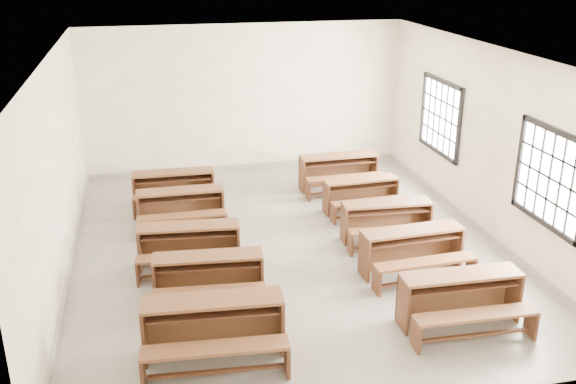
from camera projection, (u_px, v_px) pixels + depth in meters
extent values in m
plane|color=gray|center=(288.00, 248.00, 10.69)|extent=(8.50, 8.50, 0.00)
cube|color=white|center=(288.00, 56.00, 9.55)|extent=(7.00, 8.50, 0.05)
cube|color=white|center=(245.00, 99.00, 13.97)|extent=(7.00, 0.05, 3.20)
cube|color=white|center=(383.00, 286.00, 6.27)|extent=(7.00, 0.05, 3.20)
cube|color=white|center=(57.00, 173.00, 9.40)|extent=(0.05, 8.50, 3.20)
cube|color=white|center=(488.00, 143.00, 10.84)|extent=(0.05, 8.50, 3.20)
cube|color=gray|center=(247.00, 166.00, 14.53)|extent=(7.00, 0.04, 0.10)
cube|color=gray|center=(70.00, 267.00, 9.96)|extent=(0.04, 8.50, 0.10)
cube|color=gray|center=(479.00, 226.00, 11.39)|extent=(0.04, 8.50, 0.10)
cube|color=white|center=(551.00, 178.00, 9.20)|extent=(0.02, 1.50, 1.30)
cube|color=black|center=(557.00, 131.00, 8.94)|extent=(0.06, 1.62, 0.08)
cube|color=black|center=(543.00, 222.00, 9.44)|extent=(0.06, 1.62, 0.08)
cube|color=black|center=(520.00, 161.00, 9.91)|extent=(0.06, 0.08, 1.46)
cube|color=white|center=(441.00, 117.00, 12.47)|extent=(0.02, 1.50, 1.30)
cube|color=black|center=(443.00, 82.00, 12.22)|extent=(0.06, 1.62, 0.08)
cube|color=black|center=(437.00, 151.00, 12.72)|extent=(0.06, 1.62, 0.08)
cube|color=black|center=(459.00, 127.00, 11.75)|extent=(0.06, 0.08, 1.46)
cube|color=black|center=(424.00, 108.00, 13.19)|extent=(0.06, 0.08, 1.46)
cube|color=brown|center=(212.00, 300.00, 7.67)|extent=(1.73, 0.55, 0.04)
cube|color=brown|center=(213.00, 319.00, 7.98)|extent=(1.70, 0.17, 0.72)
cube|color=#4F2C1B|center=(144.00, 333.00, 7.69)|extent=(0.07, 0.43, 0.72)
cube|color=#4F2C1B|center=(281.00, 322.00, 7.92)|extent=(0.07, 0.43, 0.72)
cube|color=#4F2C1B|center=(213.00, 312.00, 7.70)|extent=(1.59, 0.44, 0.02)
cube|color=brown|center=(215.00, 348.00, 7.30)|extent=(1.72, 0.43, 0.04)
cube|color=#4F2C1B|center=(143.00, 371.00, 7.27)|extent=(0.07, 0.30, 0.40)
cube|color=#4F2C1B|center=(287.00, 358.00, 7.49)|extent=(0.07, 0.30, 0.40)
cube|color=#4F2C1B|center=(216.00, 371.00, 7.41)|extent=(1.57, 0.17, 0.04)
cube|color=brown|center=(208.00, 256.00, 8.92)|extent=(1.56, 0.52, 0.04)
cube|color=brown|center=(209.00, 272.00, 9.21)|extent=(1.53, 0.18, 0.65)
cube|color=#4F2C1B|center=(155.00, 281.00, 8.96)|extent=(0.07, 0.39, 0.65)
cube|color=#4F2C1B|center=(261.00, 275.00, 9.14)|extent=(0.07, 0.39, 0.65)
cube|color=#4F2C1B|center=(208.00, 265.00, 8.95)|extent=(1.44, 0.42, 0.02)
cube|color=brown|center=(209.00, 291.00, 8.59)|extent=(1.55, 0.41, 0.04)
cube|color=#4F2C1B|center=(154.00, 308.00, 8.57)|extent=(0.06, 0.27, 0.36)
cube|color=#4F2C1B|center=(265.00, 300.00, 8.75)|extent=(0.06, 0.27, 0.36)
cube|color=#4F2C1B|center=(210.00, 310.00, 8.69)|extent=(1.42, 0.18, 0.04)
cube|color=brown|center=(188.00, 226.00, 9.86)|extent=(1.59, 0.54, 0.04)
cube|color=brown|center=(190.00, 242.00, 10.15)|extent=(1.55, 0.19, 0.66)
cube|color=#4F2C1B|center=(140.00, 249.00, 9.89)|extent=(0.08, 0.39, 0.66)
cube|color=#4F2C1B|center=(238.00, 244.00, 10.07)|extent=(0.08, 0.39, 0.66)
cube|color=#4F2C1B|center=(189.00, 235.00, 9.89)|extent=(1.46, 0.43, 0.02)
cube|color=brown|center=(189.00, 257.00, 9.52)|extent=(1.58, 0.42, 0.04)
cube|color=#4F2C1B|center=(138.00, 272.00, 9.51)|extent=(0.06, 0.28, 0.37)
cube|color=#4F2C1B|center=(240.00, 266.00, 9.68)|extent=(0.06, 0.28, 0.37)
cube|color=#4F2C1B|center=(190.00, 274.00, 9.63)|extent=(1.44, 0.19, 0.04)
cube|color=brown|center=(180.00, 191.00, 11.32)|extent=(1.53, 0.39, 0.04)
cube|color=brown|center=(180.00, 205.00, 11.60)|extent=(1.52, 0.05, 0.65)
cube|color=#4F2C1B|center=(138.00, 212.00, 11.30)|extent=(0.04, 0.38, 0.65)
cube|color=#4F2C1B|center=(222.00, 205.00, 11.60)|extent=(0.04, 0.38, 0.65)
cube|color=#4F2C1B|center=(180.00, 198.00, 11.35)|extent=(1.41, 0.29, 0.02)
cube|color=brown|center=(182.00, 216.00, 11.00)|extent=(1.52, 0.28, 0.04)
cube|color=#4F2C1B|center=(139.00, 230.00, 10.92)|extent=(0.04, 0.27, 0.36)
cube|color=#4F2C1B|center=(226.00, 223.00, 11.22)|extent=(0.04, 0.27, 0.36)
cube|color=#4F2C1B|center=(183.00, 231.00, 11.10)|extent=(1.41, 0.06, 0.04)
cube|color=brown|center=(173.00, 172.00, 12.23)|extent=(1.55, 0.42, 0.04)
cube|color=brown|center=(174.00, 186.00, 12.51)|extent=(1.54, 0.07, 0.65)
cube|color=#4F2C1B|center=(134.00, 192.00, 12.21)|extent=(0.05, 0.39, 0.65)
cube|color=#4F2C1B|center=(213.00, 186.00, 12.49)|extent=(0.05, 0.39, 0.65)
cube|color=#4F2C1B|center=(173.00, 179.00, 12.26)|extent=(1.43, 0.32, 0.02)
cube|color=brown|center=(175.00, 195.00, 11.90)|extent=(1.54, 0.30, 0.04)
cube|color=#4F2C1B|center=(134.00, 208.00, 11.83)|extent=(0.04, 0.27, 0.37)
cube|color=#4F2C1B|center=(215.00, 202.00, 12.11)|extent=(0.04, 0.27, 0.37)
cube|color=#4F2C1B|center=(176.00, 209.00, 12.00)|extent=(1.42, 0.08, 0.04)
cube|color=brown|center=(461.00, 275.00, 8.35)|extent=(1.62, 0.45, 0.04)
cube|color=brown|center=(453.00, 292.00, 8.64)|extent=(1.60, 0.09, 0.68)
cube|color=#4F2C1B|center=(403.00, 305.00, 8.34)|extent=(0.05, 0.40, 0.68)
cube|color=#4F2C1B|center=(513.00, 293.00, 8.62)|extent=(0.05, 0.40, 0.68)
cube|color=#4F2C1B|center=(461.00, 285.00, 8.38)|extent=(1.49, 0.35, 0.02)
cube|color=brown|center=(476.00, 315.00, 8.01)|extent=(1.61, 0.33, 0.04)
cube|color=#4F2C1B|center=(416.00, 336.00, 7.95)|extent=(0.05, 0.28, 0.38)
cube|color=#4F2C1B|center=(531.00, 323.00, 8.22)|extent=(0.05, 0.28, 0.38)
cube|color=#4F2C1B|center=(474.00, 335.00, 8.12)|extent=(1.48, 0.10, 0.04)
cube|color=brown|center=(413.00, 230.00, 9.69)|extent=(1.59, 0.48, 0.04)
cube|color=brown|center=(406.00, 246.00, 9.98)|extent=(1.58, 0.12, 0.67)
cube|color=#4F2C1B|center=(364.00, 258.00, 9.62)|extent=(0.06, 0.40, 0.67)
cube|color=#4F2C1B|center=(456.00, 245.00, 10.01)|extent=(0.06, 0.40, 0.67)
cube|color=#4F2C1B|center=(413.00, 239.00, 9.72)|extent=(1.47, 0.37, 0.02)
cube|color=brown|center=(426.00, 262.00, 9.36)|extent=(1.59, 0.36, 0.04)
cube|color=#4F2C1B|center=(377.00, 281.00, 9.24)|extent=(0.05, 0.28, 0.37)
cube|color=#4F2C1B|center=(471.00, 268.00, 9.63)|extent=(0.05, 0.28, 0.37)
cube|color=#4F2C1B|center=(424.00, 280.00, 9.47)|extent=(1.46, 0.13, 0.04)
cube|color=brown|center=(387.00, 203.00, 10.79)|extent=(1.54, 0.48, 0.04)
cube|color=brown|center=(383.00, 218.00, 11.07)|extent=(1.51, 0.14, 0.64)
cube|color=#4F2C1B|center=(344.00, 224.00, 10.80)|extent=(0.06, 0.38, 0.64)
cube|color=#4F2C1B|center=(427.00, 219.00, 11.02)|extent=(0.06, 0.38, 0.64)
cube|color=#4F2C1B|center=(387.00, 211.00, 10.82)|extent=(1.42, 0.37, 0.02)
cube|color=brown|center=(395.00, 230.00, 10.46)|extent=(1.53, 0.36, 0.04)
cube|color=#4F2C1B|center=(350.00, 244.00, 10.43)|extent=(0.06, 0.27, 0.36)
cube|color=#4F2C1B|center=(437.00, 238.00, 10.64)|extent=(0.06, 0.27, 0.36)
cube|color=#4F2C1B|center=(394.00, 245.00, 10.57)|extent=(1.40, 0.14, 0.04)
cube|color=brown|center=(361.00, 180.00, 12.00)|extent=(1.42, 0.41, 0.04)
cube|color=brown|center=(358.00, 193.00, 12.26)|extent=(1.41, 0.09, 0.60)
cube|color=#4F2C1B|center=(326.00, 199.00, 11.95)|extent=(0.05, 0.35, 0.60)
cube|color=#4F2C1B|center=(394.00, 192.00, 12.28)|extent=(0.05, 0.35, 0.60)
cube|color=#4F2C1B|center=(361.00, 186.00, 12.03)|extent=(1.31, 0.31, 0.02)
cube|color=brown|center=(369.00, 201.00, 11.71)|extent=(1.41, 0.30, 0.04)
cube|color=#4F2C1B|center=(333.00, 214.00, 11.61)|extent=(0.04, 0.25, 0.33)
cube|color=#4F2C1B|center=(403.00, 207.00, 11.94)|extent=(0.04, 0.25, 0.33)
cube|color=#4F2C1B|center=(368.00, 214.00, 11.80)|extent=(1.30, 0.09, 0.04)
cube|color=brown|center=(339.00, 156.00, 13.10)|extent=(1.61, 0.43, 0.04)
cube|color=brown|center=(336.00, 170.00, 13.40)|extent=(1.60, 0.07, 0.68)
cube|color=#4F2C1B|center=(302.00, 175.00, 13.06)|extent=(0.05, 0.40, 0.68)
cube|color=#4F2C1B|center=(374.00, 169.00, 13.40)|extent=(0.05, 0.40, 0.68)
cube|color=#4F2C1B|center=(339.00, 163.00, 13.13)|extent=(1.49, 0.32, 0.02)
cube|color=brown|center=(346.00, 177.00, 12.77)|extent=(1.60, 0.31, 0.04)
cube|color=#4F2C1B|center=(308.00, 191.00, 12.67)|extent=(0.04, 0.28, 0.38)
cube|color=#4F2C1B|center=(382.00, 184.00, 13.01)|extent=(0.04, 0.28, 0.38)
cube|color=#4F2C1B|center=(345.00, 191.00, 12.87)|extent=(1.48, 0.07, 0.04)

